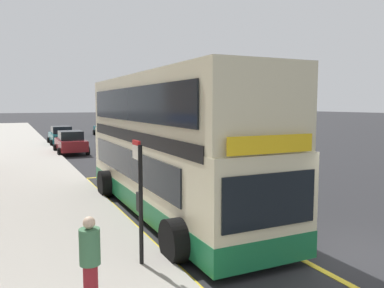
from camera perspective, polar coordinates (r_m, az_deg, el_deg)
ground_plane at (r=38.99m, az=-14.88°, el=0.56°), size 260.00×260.00×0.00m
pavement_near at (r=38.34m, az=-25.22°, el=0.21°), size 6.00×76.00×0.14m
double_decker_bus at (r=12.40m, az=-3.45°, el=-0.74°), size 3.26×10.73×4.40m
bus_bay_markings at (r=12.89m, az=-4.11°, el=-9.83°), size 2.86×13.76×0.01m
bus_stop_sign at (r=8.21m, az=-7.77°, el=-6.94°), size 0.09×0.51×2.60m
parked_car_teal_kerbside at (r=34.97m, az=-18.75°, el=1.17°), size 2.09×4.20×1.62m
parked_car_teal_far at (r=44.10m, az=-12.76°, el=2.25°), size 2.09×4.20×1.62m
parked_car_maroon_distant at (r=28.61m, az=-17.50°, el=0.22°), size 2.09×4.20×1.62m
pedestrian_waiting_near_sign at (r=6.77m, az=-14.84°, el=-16.16°), size 0.34×0.34×1.55m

